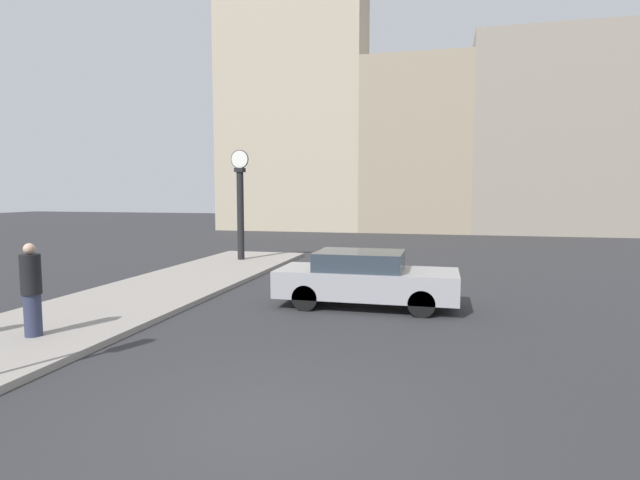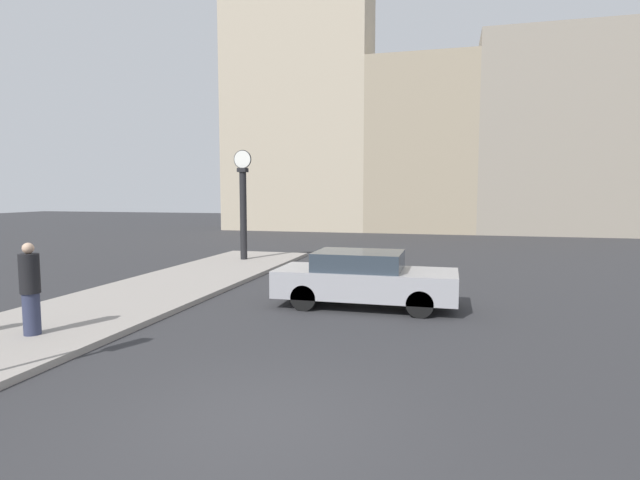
{
  "view_description": "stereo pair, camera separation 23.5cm",
  "coord_description": "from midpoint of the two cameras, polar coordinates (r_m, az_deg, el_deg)",
  "views": [
    {
      "loc": [
        2.06,
        -5.63,
        2.87
      ],
      "look_at": [
        -1.26,
        8.05,
        1.54
      ],
      "focal_mm": 28.0,
      "sensor_mm": 36.0,
      "label": 1
    },
    {
      "loc": [
        2.29,
        -5.57,
        2.87
      ],
      "look_at": [
        -1.26,
        8.05,
        1.54
      ],
      "focal_mm": 28.0,
      "sensor_mm": 36.0,
      "label": 2
    }
  ],
  "objects": [
    {
      "name": "ground_plane",
      "position": [
        6.66,
        -7.29,
        -20.21
      ],
      "size": [
        120.0,
        120.0,
        0.0
      ],
      "primitive_type": "plane",
      "color": "#2D2D30"
    },
    {
      "name": "sedan_car",
      "position": [
        12.7,
        4.67,
        -4.39
      ],
      "size": [
        4.51,
        1.83,
        1.4
      ],
      "color": "#9E9EA3",
      "rests_on": "ground_plane"
    },
    {
      "name": "street_clock",
      "position": [
        20.79,
        -9.41,
        3.94
      ],
      "size": [
        0.76,
        0.36,
        4.49
      ],
      "color": "black",
      "rests_on": "sidewalk_corner"
    },
    {
      "name": "pedestrian_black_jacket",
      "position": [
        11.1,
        -30.62,
        -4.94
      ],
      "size": [
        0.37,
        0.37,
        1.79
      ],
      "color": "#2D334C",
      "rests_on": "sidewalk_corner"
    },
    {
      "name": "building_row",
      "position": [
        38.42,
        8.74,
        12.91
      ],
      "size": [
        29.77,
        5.0,
        18.94
      ],
      "color": "#B7A88E",
      "rests_on": "ground_plane"
    },
    {
      "name": "sidewalk_corner",
      "position": [
        15.3,
        -18.34,
        -5.46
      ],
      "size": [
        3.7,
        18.25,
        0.13
      ],
      "primitive_type": "cube",
      "color": "gray",
      "rests_on": "ground_plane"
    }
  ]
}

